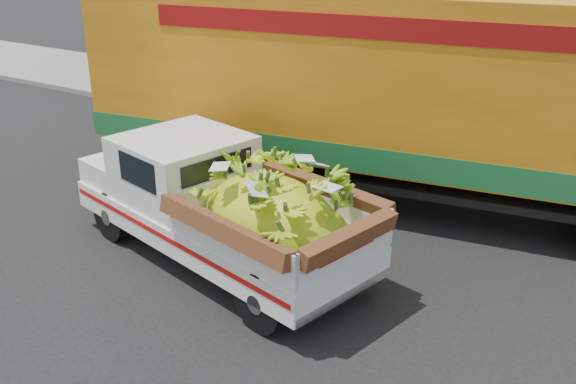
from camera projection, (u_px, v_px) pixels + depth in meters
The scene contains 5 objects.
ground at pixel (336, 290), 9.11m from camera, with size 100.00×100.00×0.00m, color black.
curb at pixel (467, 165), 13.59m from camera, with size 60.00×0.25×0.15m, color gray.
sidewalk at pixel (495, 139), 15.23m from camera, with size 60.00×4.00×0.14m, color gray.
pickup_truck at pixel (234, 209), 9.33m from camera, with size 5.42×2.97×1.80m.
semi_trailer at pixel (412, 91), 11.09m from camera, with size 12.07×4.38×3.80m.
Camera 1 is at (3.63, -7.00, 4.83)m, focal length 40.00 mm.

